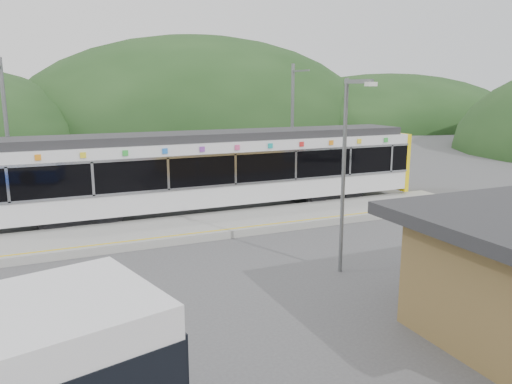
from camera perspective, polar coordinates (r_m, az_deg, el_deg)
name	(u,v)px	position (r m, az deg, el deg)	size (l,w,h in m)	color
ground	(229,254)	(17.65, -3.06, -7.10)	(120.00, 120.00, 0.00)	#4C4C4F
hills	(308,206)	(24.82, 5.98, -1.59)	(146.00, 149.00, 26.00)	#1E3D19
platform	(201,227)	(20.58, -6.35, -3.96)	(26.00, 3.20, 0.30)	#9E9E99
yellow_line	(211,231)	(19.35, -5.19, -4.48)	(26.00, 0.10, 0.01)	yellow
train	(214,169)	(23.16, -4.83, 2.68)	(20.44, 3.01, 3.74)	black
catenary_mast_west	(7,137)	(24.30, -26.54, 5.68)	(0.18, 1.80, 7.00)	slate
catenary_mast_east	(293,127)	(27.49, 4.20, 7.44)	(0.18, 1.80, 7.00)	slate
lamp_post	(346,160)	(15.27, 10.28, 3.60)	(0.38, 1.09, 6.00)	slate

